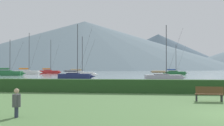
# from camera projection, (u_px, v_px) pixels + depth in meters

# --- Properties ---
(harbor_water) EXTENTS (320.00, 246.00, 0.00)m
(harbor_water) POSITION_uv_depth(u_px,v_px,m) (156.00, 72.00, 149.03)
(harbor_water) COLOR #8C9EA3
(harbor_water) RESTS_ON ground_plane
(hedge_line) EXTENTS (80.00, 1.20, 1.14)m
(hedge_line) POSITION_uv_depth(u_px,v_px,m) (201.00, 87.00, 24.00)
(hedge_line) COLOR #284C23
(hedge_line) RESTS_ON ground_plane
(sailboat_slip_1) EXTENTS (7.26, 2.99, 8.94)m
(sailboat_slip_1) POSITION_uv_depth(u_px,v_px,m) (175.00, 73.00, 85.72)
(sailboat_slip_1) COLOR #236B38
(sailboat_slip_1) RESTS_ON harbor_water
(sailboat_slip_2) EXTENTS (7.66, 3.32, 9.44)m
(sailboat_slip_2) POSITION_uv_depth(u_px,v_px,m) (80.00, 74.00, 68.29)
(sailboat_slip_2) COLOR white
(sailboat_slip_2) RESTS_ON harbor_water
(sailboat_slip_4) EXTENTS (7.93, 2.89, 11.64)m
(sailboat_slip_4) POSITION_uv_depth(u_px,v_px,m) (49.00, 72.00, 99.52)
(sailboat_slip_4) COLOR red
(sailboat_slip_4) RESTS_ON harbor_water
(sailboat_slip_6) EXTENTS (7.02, 2.16, 10.38)m
(sailboat_slip_6) POSITION_uv_depth(u_px,v_px,m) (75.00, 76.00, 54.87)
(sailboat_slip_6) COLOR navy
(sailboat_slip_6) RESTS_ON harbor_water
(sailboat_slip_8) EXTENTS (7.00, 3.14, 9.14)m
(sailboat_slip_8) POSITION_uv_depth(u_px,v_px,m) (164.00, 77.00, 47.59)
(sailboat_slip_8) COLOR #9E9EA3
(sailboat_slip_8) RESTS_ON harbor_water
(sailboat_slip_9) EXTENTS (8.75, 3.64, 9.44)m
(sailboat_slip_9) POSITION_uv_depth(u_px,v_px,m) (8.00, 73.00, 76.23)
(sailboat_slip_9) COLOR #236B38
(sailboat_slip_9) RESTS_ON harbor_water
(sailboat_slip_10) EXTENTS (8.54, 4.31, 12.93)m
(sailboat_slip_10) POSITION_uv_depth(u_px,v_px,m) (27.00, 72.00, 90.18)
(sailboat_slip_10) COLOR white
(sailboat_slip_10) RESTS_ON harbor_water
(park_bench_under_tree) EXTENTS (1.71, 0.52, 0.95)m
(park_bench_under_tree) POSITION_uv_depth(u_px,v_px,m) (209.00, 93.00, 18.41)
(park_bench_under_tree) COLOR brown
(park_bench_under_tree) RESTS_ON ground_plane
(person_seated_viewer) EXTENTS (0.36, 0.55, 1.25)m
(person_seated_viewer) POSITION_uv_depth(u_px,v_px,m) (16.00, 101.00, 12.55)
(person_seated_viewer) COLOR #2D3347
(person_seated_viewer) RESTS_ON ground_plane
(distant_hill_west_ridge) EXTENTS (341.86, 341.86, 55.10)m
(distant_hill_west_ridge) POSITION_uv_depth(u_px,v_px,m) (85.00, 45.00, 333.98)
(distant_hill_west_ridge) COLOR slate
(distant_hill_west_ridge) RESTS_ON ground_plane
(distant_hill_central_peak) EXTENTS (208.48, 208.48, 49.48)m
(distant_hill_central_peak) POSITION_uv_depth(u_px,v_px,m) (158.00, 52.00, 413.95)
(distant_hill_central_peak) COLOR #425666
(distant_hill_central_peak) RESTS_ON ground_plane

